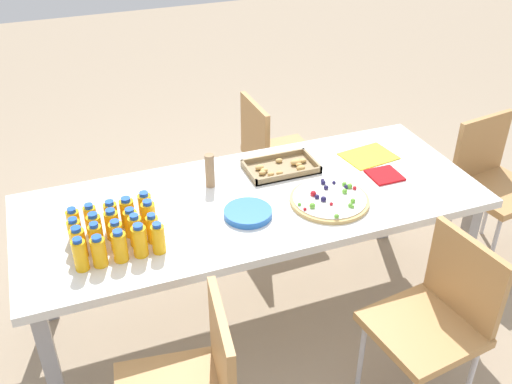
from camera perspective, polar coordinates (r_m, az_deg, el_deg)
name	(u,v)px	position (r m, az deg, el deg)	size (l,w,h in m)	color
ground_plane	(253,312)	(3.17, -0.26, -11.59)	(12.00, 12.00, 0.00)	gray
party_table	(253,209)	(2.75, -0.30, -1.68)	(2.14, 0.86, 0.72)	silver
chair_near_right	(437,314)	(2.55, 17.15, -11.25)	(0.45, 0.45, 0.83)	#B7844C
chair_far_right	(272,150)	(3.58, 1.61, 4.05)	(0.41, 0.41, 0.83)	#B7844C
chair_end	(492,178)	(3.55, 21.87, 1.28)	(0.45, 0.45, 0.83)	#B7844C
juice_bottle_0	(80,255)	(2.36, -16.66, -5.85)	(0.05, 0.05, 0.15)	#F9AF14
juice_bottle_1	(99,252)	(2.37, -14.97, -5.60)	(0.06, 0.06, 0.14)	#F9AC14
juice_bottle_2	(120,246)	(2.37, -13.05, -5.14)	(0.06, 0.06, 0.14)	#F9AB14
juice_bottle_3	(140,241)	(2.38, -11.20, -4.66)	(0.06, 0.06, 0.15)	#F9AC14
juice_bottle_4	(158,239)	(2.38, -9.44, -4.47)	(0.05, 0.05, 0.14)	#F9AD14
juice_bottle_5	(79,243)	(2.43, -16.80, -4.74)	(0.06, 0.06, 0.14)	#FAAB14
juice_bottle_6	(96,239)	(2.42, -15.21, -4.46)	(0.05, 0.05, 0.15)	#F9AC14
juice_bottle_7	(117,236)	(2.43, -13.33, -4.15)	(0.06, 0.06, 0.14)	#F9AD14
juice_bottle_8	(136,231)	(2.44, -11.56, -3.70)	(0.06, 0.06, 0.15)	#F9AE14
juice_bottle_9	(153,229)	(2.45, -9.98, -3.53)	(0.05, 0.05, 0.13)	#F9AD14
juice_bottle_10	(75,234)	(2.49, -17.10, -3.89)	(0.05, 0.05, 0.14)	#FAAE14
juice_bottle_11	(95,229)	(2.49, -15.32, -3.47)	(0.06, 0.06, 0.14)	#FAAD14
juice_bottle_12	(112,225)	(2.50, -13.75, -3.09)	(0.06, 0.06, 0.14)	#FAAB14
juice_bottle_13	(131,223)	(2.50, -12.00, -2.95)	(0.06, 0.06, 0.13)	#F9AC14
juice_bottle_14	(149,217)	(2.51, -10.33, -2.38)	(0.06, 0.06, 0.15)	#F9AB14
juice_bottle_15	(74,223)	(2.55, -17.20, -2.92)	(0.05, 0.05, 0.14)	#F9AE14
juice_bottle_16	(91,219)	(2.55, -15.69, -2.57)	(0.05, 0.05, 0.14)	#F9AD14
juice_bottle_17	(111,216)	(2.55, -13.83, -2.27)	(0.06, 0.06, 0.14)	#FAAB14
juice_bottle_18	(127,213)	(2.56, -12.34, -1.97)	(0.06, 0.06, 0.14)	#FAAC14
juice_bottle_19	(145,208)	(2.57, -10.66, -1.52)	(0.06, 0.06, 0.15)	#FAAD14
fruit_pizza	(330,200)	(2.70, 7.13, -0.74)	(0.36, 0.36, 0.05)	tan
snack_tray	(282,167)	(2.94, 2.50, 2.40)	(0.35, 0.22, 0.04)	olive
plate_stack	(248,213)	(2.59, -0.78, -2.05)	(0.21, 0.21, 0.03)	blue
napkin_stack	(385,175)	(2.95, 12.35, 1.60)	(0.15, 0.15, 0.01)	red
cardboard_tube	(210,171)	(2.77, -4.49, 2.07)	(0.04, 0.04, 0.17)	#9E7A56
paper_folder	(369,156)	(3.11, 10.85, 3.43)	(0.26, 0.20, 0.01)	yellow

